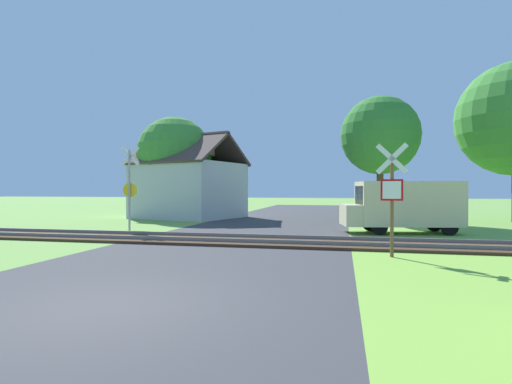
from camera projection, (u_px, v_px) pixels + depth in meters
ground_plane at (103, 309)px, 6.36m from camera, size 160.00×160.00×0.00m
road_asphalt at (159, 281)px, 8.32m from camera, size 8.02×80.00×0.01m
rail_track at (237, 240)px, 14.37m from camera, size 60.00×2.60×0.22m
stop_sign_near at (392, 193)px, 11.15m from camera, size 0.87×0.21×3.20m
crossing_sign_far at (130, 185)px, 17.38m from camera, size 0.87×0.17×3.79m
house at (189, 188)px, 26.58m from camera, size 7.71×7.25×5.57m
tree_right at (380, 136)px, 23.10m from camera, size 4.53×4.53×7.29m
tree_left at (175, 154)px, 26.73m from camera, size 4.97×4.97×6.74m
mail_truck at (404, 205)px, 17.22m from camera, size 5.14×2.66×2.24m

